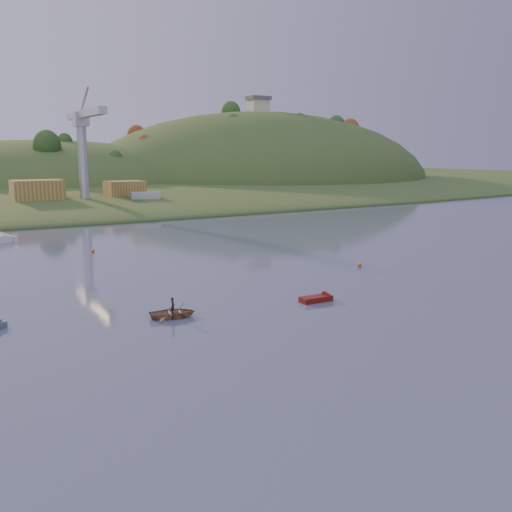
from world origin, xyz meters
TOP-DOWN VIEW (x-y plane):
  - far_shore at (0.00, 230.00)m, footprint 620.00×220.00m
  - shore_slope at (0.00, 165.00)m, footprint 640.00×150.00m
  - hill_center at (10.00, 210.00)m, footprint 140.00×120.00m
  - hill_right at (95.00, 195.00)m, footprint 150.00×130.00m
  - hilltop_house at (95.00, 195.00)m, footprint 9.00×7.00m
  - hillside_trees at (0.00, 185.00)m, footprint 280.00×50.00m
  - wharf at (5.00, 122.00)m, footprint 42.00×16.00m
  - shed_west at (-8.00, 123.00)m, footprint 11.00×8.00m
  - shed_east at (13.00, 124.00)m, footprint 9.00×7.00m
  - dock_crane at (2.00, 118.39)m, footprint 3.20×28.00m
  - canoe at (-14.90, 27.03)m, footprint 4.33×3.50m
  - paddler at (-14.90, 27.03)m, footprint 0.46×0.60m
  - red_tender at (-0.94, 25.03)m, footprint 3.63×1.33m
  - work_vessel at (15.00, 115.08)m, footprint 16.74×8.46m
  - buoy_1 at (12.60, 35.34)m, footprint 0.50×0.50m
  - buoy_3 at (-12.11, 61.78)m, footprint 0.50×0.50m

SIDE VIEW (x-z plane):
  - far_shore at x=0.00m, z-range -0.75..0.75m
  - shore_slope at x=0.00m, z-range -3.50..3.50m
  - hill_center at x=10.00m, z-range -18.00..18.00m
  - hill_right at x=95.00m, z-range -30.00..30.00m
  - hillside_trees at x=0.00m, z-range -16.00..16.00m
  - buoy_1 at x=12.60m, z-range 0.00..0.50m
  - buoy_3 at x=-12.11m, z-range 0.00..0.50m
  - red_tender at x=-0.94m, z-range -0.36..0.87m
  - canoe at x=-14.90m, z-range 0.00..0.80m
  - paddler at x=-14.90m, z-range 0.00..1.48m
  - wharf at x=5.00m, z-range 0.00..2.40m
  - work_vessel at x=15.00m, z-range -0.59..3.52m
  - shed_east at x=13.00m, z-range 2.40..6.40m
  - shed_west at x=-8.00m, z-range 2.40..7.20m
  - dock_crane at x=2.00m, z-range 7.02..27.32m
  - hilltop_house at x=95.00m, z-range 30.18..36.63m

